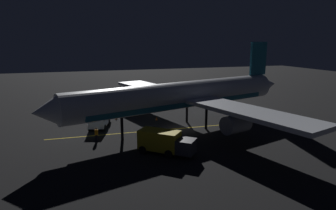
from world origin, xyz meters
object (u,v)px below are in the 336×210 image
catering_truck (164,142)px  traffic_cone_near_right (116,118)px  airliner (185,96)px  baggage_truck (100,119)px  ground_crew_worker (96,134)px  traffic_cone_near_left (157,119)px

catering_truck → traffic_cone_near_right: size_ratio=10.93×
airliner → baggage_truck: 12.63m
airliner → traffic_cone_near_right: size_ratio=71.26×
baggage_truck → catering_truck: 13.95m
airliner → ground_crew_worker: size_ratio=22.53×
traffic_cone_near_left → traffic_cone_near_right: size_ratio=1.00×
ground_crew_worker → catering_truck: bearing=-133.9°
traffic_cone_near_right → ground_crew_worker: bearing=158.7°
airliner → traffic_cone_near_left: airliner is taller
baggage_truck → ground_crew_worker: (-6.33, 1.07, -0.29)m
traffic_cone_near_left → traffic_cone_near_right: bearing=66.9°
airliner → catering_truck: size_ratio=6.52×
ground_crew_worker → traffic_cone_near_right: size_ratio=3.16×
traffic_cone_near_left → traffic_cone_near_right: (2.51, 5.89, 0.00)m
airliner → catering_truck: 10.94m
airliner → baggage_truck: airliner is taller
traffic_cone_near_left → airliner: bearing=-150.8°
airliner → baggage_truck: (4.10, 11.45, -3.41)m
ground_crew_worker → airliner: bearing=-79.9°
ground_crew_worker → traffic_cone_near_right: 10.51m
catering_truck → traffic_cone_near_left: bearing=-12.4°
airliner → traffic_cone_near_left: size_ratio=71.26×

